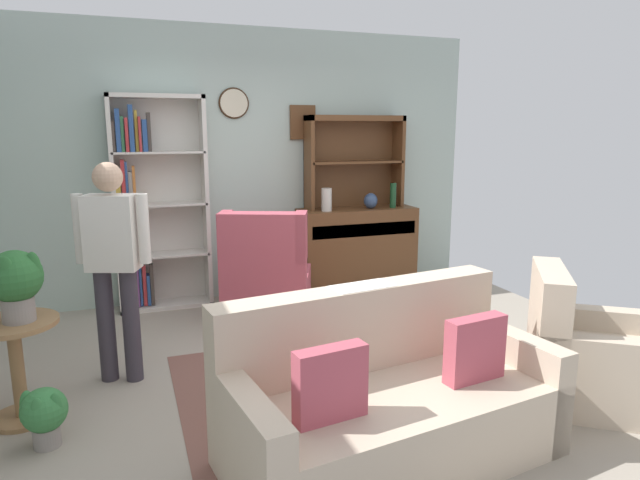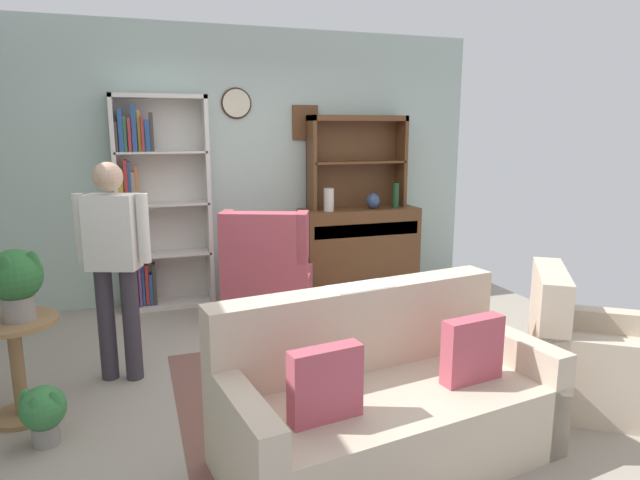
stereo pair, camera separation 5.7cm
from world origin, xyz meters
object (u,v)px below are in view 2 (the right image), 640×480
object	(u,v)px
armchair_floral	(587,360)
book_stack	(306,325)
vase_tall	(329,200)
plant_stand	(17,358)
sideboard	(359,245)
coffee_table	(323,339)
bookshelf	(155,205)
wingback_chair	(268,279)
bottle_wine	(396,195)
person_reading	(114,256)
potted_plant_small	(43,411)
sideboard_hutch	(357,149)
potted_plant_large	(15,279)
couch_floral	(384,403)
vase_round	(373,201)

from	to	relation	value
armchair_floral	book_stack	bearing A→B (deg)	153.34
vase_tall	plant_stand	distance (m)	3.33
sideboard	armchair_floral	size ratio (longest dim) A/B	1.21
coffee_table	bookshelf	bearing A→B (deg)	113.70
sideboard	book_stack	bearing A→B (deg)	-121.60
wingback_chair	book_stack	size ratio (longest dim) A/B	5.06
bottle_wine	person_reading	bearing A→B (deg)	-153.39
plant_stand	potted_plant_small	distance (m)	0.46
sideboard_hutch	potted_plant_large	size ratio (longest dim) A/B	2.53
bookshelf	coffee_table	size ratio (longest dim) A/B	2.62
potted_plant_small	coffee_table	xyz separation A→B (m)	(1.74, 0.16, 0.15)
bookshelf	book_stack	size ratio (longest dim) A/B	10.13
coffee_table	couch_floral	bearing A→B (deg)	-87.04
potted_plant_large	potted_plant_small	size ratio (longest dim) A/B	1.24
bottle_wine	book_stack	bearing A→B (deg)	-130.05
armchair_floral	potted_plant_large	distance (m)	3.62
couch_floral	plant_stand	world-z (taller)	couch_floral
sideboard	potted_plant_large	distance (m)	3.64
vase_round	potted_plant_small	bearing A→B (deg)	-143.72
sideboard_hutch	wingback_chair	bearing A→B (deg)	-148.56
couch_floral	sideboard	bearing A→B (deg)	69.52
potted_plant_large	plant_stand	bearing A→B (deg)	149.36
bottle_wine	plant_stand	world-z (taller)	bottle_wine
vase_tall	plant_stand	bearing A→B (deg)	-145.71
vase_round	armchair_floral	distance (m)	2.93
potted_plant_large	book_stack	distance (m)	1.84
potted_plant_small	person_reading	world-z (taller)	person_reading
person_reading	book_stack	xyz separation A→B (m)	(1.23, -0.53, -0.47)
wingback_chair	plant_stand	world-z (taller)	wingback_chair
bookshelf	vase_round	xyz separation A→B (m)	(2.28, -0.15, -0.04)
potted_plant_large	wingback_chair	bearing A→B (deg)	35.64
armchair_floral	potted_plant_small	bearing A→B (deg)	169.75
bottle_wine	potted_plant_small	distance (m)	4.07
sideboard	potted_plant_small	world-z (taller)	sideboard
potted_plant_large	coffee_table	distance (m)	1.96
wingback_chair	person_reading	size ratio (longest dim) A/B	0.67
sideboard_hutch	vase_round	size ratio (longest dim) A/B	6.47
bookshelf	wingback_chair	bearing A→B (deg)	-36.33
wingback_chair	potted_plant_large	distance (m)	2.34
person_reading	couch_floral	bearing A→B (deg)	-47.23
vase_tall	armchair_floral	bearing A→B (deg)	-74.47
armchair_floral	book_stack	world-z (taller)	armchair_floral
plant_stand	wingback_chair	bearing A→B (deg)	34.45
sideboard	person_reading	distance (m)	2.97
vase_tall	potted_plant_small	xyz separation A→B (m)	(-2.52, -2.22, -0.84)
wingback_chair	potted_plant_small	size ratio (longest dim) A/B	3.00
potted_plant_large	book_stack	xyz separation A→B (m)	(1.78, -0.12, -0.46)
vase_round	couch_floral	bearing A→B (deg)	-113.07
wingback_chair	plant_stand	bearing A→B (deg)	-145.55
couch_floral	potted_plant_small	xyz separation A→B (m)	(-1.79, 0.72, -0.11)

